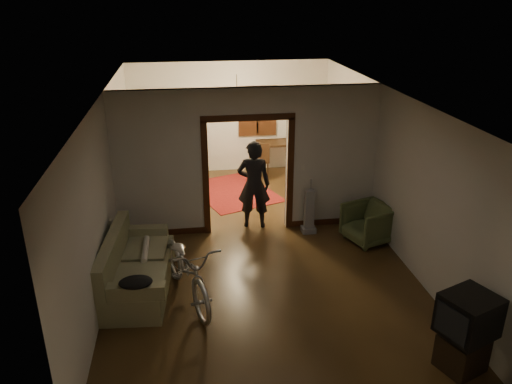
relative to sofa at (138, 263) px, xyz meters
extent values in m
cube|color=#342210|center=(1.99, 1.14, -0.46)|extent=(5.00, 8.50, 0.01)
cube|color=white|center=(1.99, 1.14, 2.34)|extent=(5.00, 8.50, 0.01)
cube|color=beige|center=(1.99, 5.39, 0.94)|extent=(5.00, 0.02, 2.80)
cube|color=beige|center=(-0.51, 1.14, 0.94)|extent=(0.02, 8.50, 2.80)
cube|color=beige|center=(4.49, 1.14, 0.94)|extent=(0.02, 8.50, 2.80)
cube|color=beige|center=(1.99, 1.89, 0.94)|extent=(5.00, 0.14, 2.80)
cube|color=#34190B|center=(1.99, 1.89, 0.64)|extent=(1.74, 0.20, 2.32)
cube|color=black|center=(2.69, 5.35, 1.09)|extent=(0.98, 0.06, 1.28)
sphere|color=#FFE0A5|center=(1.99, 3.64, 1.89)|extent=(0.24, 0.24, 0.24)
cube|color=silver|center=(3.04, 1.81, 0.79)|extent=(0.08, 0.01, 0.12)
cube|color=#71734D|center=(0.00, 0.00, 0.00)|extent=(1.08, 2.08, 0.92)
cylinder|color=beige|center=(0.10, 0.30, 0.07)|extent=(0.10, 0.80, 0.10)
ellipsoid|color=black|center=(0.05, -0.91, 0.22)|extent=(0.46, 0.35, 0.13)
imported|color=silver|center=(0.76, -0.39, 0.06)|extent=(1.24, 2.10, 1.04)
imported|color=#4A5831|center=(4.14, 1.02, -0.10)|extent=(1.01, 1.00, 0.73)
cube|color=black|center=(4.09, -2.42, -0.23)|extent=(0.63, 0.61, 0.46)
cube|color=black|center=(4.09, -2.42, 0.33)|extent=(0.77, 0.74, 0.53)
cube|color=gray|center=(3.13, 1.54, -0.02)|extent=(0.32, 0.29, 0.88)
imported|color=black|center=(2.11, 1.98, 0.42)|extent=(0.71, 0.53, 1.77)
cube|color=maroon|center=(1.90, 3.82, -0.45)|extent=(2.26, 2.57, 0.02)
cube|color=#20341F|center=(0.73, 5.02, 0.36)|extent=(0.87, 0.54, 1.65)
sphere|color=#1E5972|center=(0.73, 5.02, 1.48)|extent=(0.30, 0.30, 0.30)
cube|color=black|center=(3.18, 4.99, -0.05)|extent=(1.20, 0.82, 0.82)
cube|color=black|center=(2.62, 4.60, 0.03)|extent=(0.47, 0.47, 0.98)
camera|label=1|loc=(0.83, -6.97, 3.97)|focal=35.00mm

